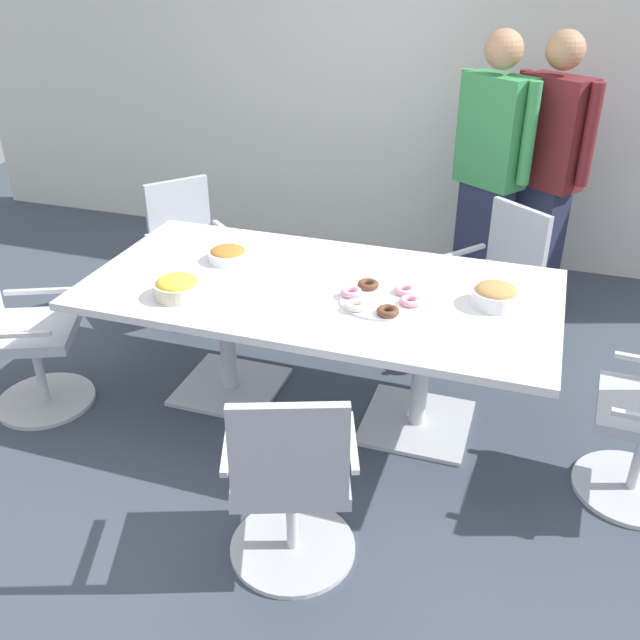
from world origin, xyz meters
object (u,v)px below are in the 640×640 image
at_px(conference_table, 320,307).
at_px(donut_platter, 380,299).
at_px(person_standing_1, 546,172).
at_px(office_chair_1, 494,289).
at_px(office_chair_3, 22,341).
at_px(snack_bowl_cookies, 496,295).
at_px(snack_bowl_chips_yellow, 178,287).
at_px(office_chair_4, 291,486).
at_px(snack_bowl_pretzels, 228,254).
at_px(person_standing_0, 490,171).
at_px(office_chair_2, 191,259).

bearing_deg(conference_table, donut_platter, -13.49).
bearing_deg(conference_table, person_standing_1, 58.49).
xyz_separation_m(office_chair_1, office_chair_3, (-2.35, -1.44, 0.00)).
bearing_deg(person_standing_1, snack_bowl_cookies, 119.61).
relative_size(office_chair_3, snack_bowl_chips_yellow, 3.91).
bearing_deg(office_chair_1, office_chair_4, 112.42).
height_order(conference_table, office_chair_4, office_chair_4).
distance_m(office_chair_1, office_chair_4, 2.14).
distance_m(office_chair_3, snack_bowl_pretzels, 1.20).
bearing_deg(person_standing_1, office_chair_3, 74.48).
xyz_separation_m(office_chair_4, snack_bowl_chips_yellow, (-0.87, 0.75, 0.40)).
xyz_separation_m(person_standing_0, person_standing_1, (0.35, 0.09, -0.00)).
distance_m(person_standing_1, snack_bowl_pretzels, 2.20).
xyz_separation_m(office_chair_4, donut_platter, (0.10, 1.01, 0.36)).
relative_size(office_chair_1, person_standing_1, 0.49).
xyz_separation_m(person_standing_1, snack_bowl_pretzels, (-1.59, -1.51, -0.18)).
distance_m(person_standing_1, snack_bowl_chips_yellow, 2.58).
height_order(office_chair_2, snack_bowl_cookies, office_chair_2).
height_order(conference_table, office_chair_1, office_chair_1).
bearing_deg(donut_platter, person_standing_0, 78.93).
bearing_deg(donut_platter, snack_bowl_chips_yellow, -165.16).
bearing_deg(office_chair_3, conference_table, 83.25).
relative_size(office_chair_1, snack_bowl_cookies, 3.97).
xyz_separation_m(person_standing_1, snack_bowl_cookies, (-0.14, -1.58, -0.16)).
relative_size(office_chair_3, person_standing_0, 0.49).
bearing_deg(office_chair_1, office_chair_2, 43.01).
height_order(person_standing_0, person_standing_1, person_standing_0).
distance_m(conference_table, donut_platter, 0.37).
relative_size(office_chair_4, donut_platter, 2.24).
bearing_deg(donut_platter, office_chair_2, 150.05).
bearing_deg(snack_bowl_cookies, office_chair_2, 160.46).
relative_size(office_chair_1, office_chair_2, 1.00).
xyz_separation_m(office_chair_4, snack_bowl_cookies, (0.63, 1.16, 0.40)).
distance_m(snack_bowl_pretzels, donut_platter, 0.94).
relative_size(person_standing_0, snack_bowl_pretzels, 8.44).
relative_size(snack_bowl_cookies, snack_bowl_chips_yellow, 0.98).
xyz_separation_m(office_chair_2, person_standing_0, (1.84, 0.77, 0.56)).
height_order(office_chair_4, snack_bowl_chips_yellow, office_chair_4).
bearing_deg(snack_bowl_chips_yellow, office_chair_1, 42.03).
bearing_deg(office_chair_3, snack_bowl_cookies, 78.68).
height_order(conference_table, person_standing_0, person_standing_0).
bearing_deg(snack_bowl_pretzels, office_chair_3, -147.10).
bearing_deg(donut_platter, snack_bowl_cookies, 15.17).
relative_size(person_standing_1, snack_bowl_cookies, 8.03).
relative_size(conference_table, person_standing_1, 1.31).
height_order(office_chair_4, snack_bowl_cookies, office_chair_4).
distance_m(office_chair_2, donut_platter, 1.79).
relative_size(office_chair_2, snack_bowl_pretzels, 4.18).
height_order(person_standing_1, snack_bowl_cookies, person_standing_1).
bearing_deg(conference_table, office_chair_4, -77.61).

